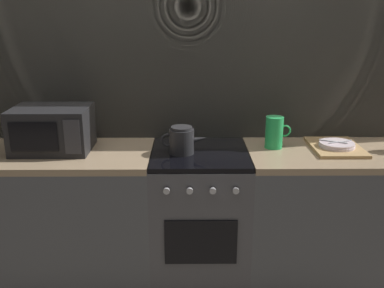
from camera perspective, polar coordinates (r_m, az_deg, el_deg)
The scene contains 9 objects.
ground_plane at distance 3.06m, azimuth 0.95°, elevation -17.22°, with size 8.00×8.00×0.00m, color #6B6054.
back_wall at distance 2.89m, azimuth 0.91°, elevation 6.69°, with size 3.60×0.05×2.40m.
counter_left at distance 2.94m, azimuth -17.05°, elevation -9.36°, with size 1.20×0.60×0.90m.
stove_unit at distance 2.82m, azimuth 1.00°, elevation -9.73°, with size 0.60×0.63×0.90m.
counter_right at distance 2.99m, azimuth 18.76°, elevation -9.13°, with size 1.20×0.60×0.90m.
microwave at distance 2.78m, azimuth -17.95°, elevation 1.88°, with size 0.46×0.35×0.27m.
kettle at distance 2.60m, azimuth -1.35°, elevation 0.49°, with size 0.28×0.15×0.17m.
pitcher at distance 2.75m, azimuth 10.81°, elevation 1.52°, with size 0.16×0.11×0.20m.
dish_pile at distance 2.84m, azimuth 18.44°, elevation -0.27°, with size 0.30×0.40×0.06m.
Camera 1 is at (-0.07, -2.51, 1.75)m, focal length 40.46 mm.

